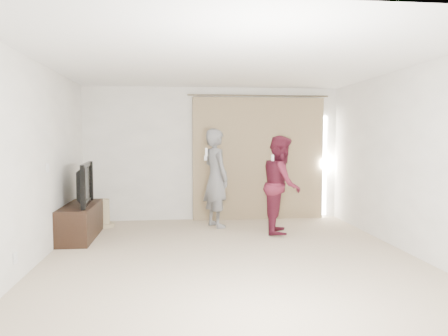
{
  "coord_description": "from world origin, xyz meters",
  "views": [
    {
      "loc": [
        -0.73,
        -5.82,
        1.62
      ],
      "look_at": [
        0.05,
        1.2,
        1.13
      ],
      "focal_mm": 35.0,
      "sensor_mm": 36.0,
      "label": 1
    }
  ],
  "objects_px": {
    "tv_console": "(80,222)",
    "person_woman": "(281,184)",
    "tv": "(79,184)",
    "person_man": "(216,178)"
  },
  "relations": [
    {
      "from": "tv_console",
      "to": "person_woman",
      "type": "height_order",
      "value": "person_woman"
    },
    {
      "from": "tv",
      "to": "person_man",
      "type": "relative_size",
      "value": 0.65
    },
    {
      "from": "tv_console",
      "to": "person_woman",
      "type": "xyz_separation_m",
      "value": [
        3.31,
        0.05,
        0.56
      ]
    },
    {
      "from": "person_man",
      "to": "person_woman",
      "type": "relative_size",
      "value": 1.08
    },
    {
      "from": "tv",
      "to": "person_man",
      "type": "bearing_deg",
      "value": -77.65
    },
    {
      "from": "tv_console",
      "to": "tv",
      "type": "relative_size",
      "value": 1.21
    },
    {
      "from": "tv_console",
      "to": "person_woman",
      "type": "bearing_deg",
      "value": 0.93
    },
    {
      "from": "person_man",
      "to": "tv",
      "type": "bearing_deg",
      "value": -163.27
    },
    {
      "from": "tv",
      "to": "tv_console",
      "type": "bearing_deg",
      "value": -0.0
    },
    {
      "from": "tv",
      "to": "person_man",
      "type": "distance_m",
      "value": 2.36
    }
  ]
}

